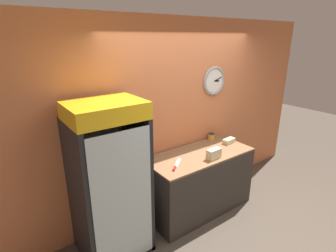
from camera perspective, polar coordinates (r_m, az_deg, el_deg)
ground_plane at (r=3.71m, az=16.59°, el=-23.24°), size 14.00×14.00×0.00m
wall_back at (r=3.83m, az=3.20°, el=2.41°), size 5.20×0.10×2.70m
prep_counter at (r=3.92m, az=6.63°, el=-11.88°), size 1.55×0.70×0.89m
beverage_cooler at (r=3.04m, az=-13.09°, el=-9.80°), size 0.76×0.67×1.83m
sandwich_stack_bottom at (r=3.58m, az=9.92°, el=-6.46°), size 0.22×0.11×0.07m
sandwich_stack_middle at (r=3.55m, az=9.98°, el=-5.47°), size 0.21×0.11×0.07m
sandwich_flat_left at (r=4.13m, az=13.13°, el=-3.15°), size 0.21×0.12×0.07m
chefs_knife at (r=3.34m, az=1.70°, el=-8.67°), size 0.30×0.26×0.02m
condiment_jar at (r=4.19m, az=9.43°, el=-2.28°), size 0.11×0.11×0.11m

